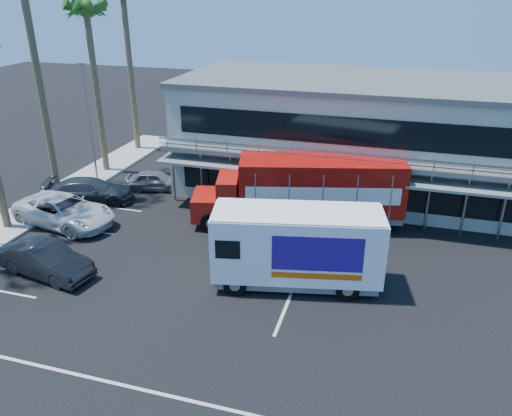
# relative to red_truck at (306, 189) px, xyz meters

# --- Properties ---
(ground) EXTENTS (120.00, 120.00, 0.00)m
(ground) POSITION_rel_red_truck_xyz_m (-1.17, -8.30, -2.17)
(ground) COLOR black
(ground) RESTS_ON ground
(building) EXTENTS (22.40, 12.00, 7.30)m
(building) POSITION_rel_red_truck_xyz_m (1.83, 6.64, 1.49)
(building) COLOR #A4A89A
(building) RESTS_ON ground
(curb_strip) EXTENTS (3.00, 32.00, 0.16)m
(curb_strip) POSITION_rel_red_truck_xyz_m (-16.17, -2.30, -2.09)
(curb_strip) COLOR #A5A399
(curb_strip) RESTS_ON ground
(palm_e) EXTENTS (2.80, 2.80, 12.25)m
(palm_e) POSITION_rel_red_truck_xyz_m (-15.87, 4.70, 8.40)
(palm_e) COLOR brown
(palm_e) RESTS_ON ground
(palm_f) EXTENTS (2.80, 2.80, 13.25)m
(palm_f) POSITION_rel_red_truck_xyz_m (-16.27, 10.20, 9.30)
(palm_f) COLOR brown
(palm_f) RESTS_ON ground
(light_pole_far) EXTENTS (0.50, 0.25, 8.09)m
(light_pole_far) POSITION_rel_red_truck_xyz_m (-15.37, 2.70, 2.33)
(light_pole_far) COLOR gray
(light_pole_far) RESTS_ON ground
(red_truck) EXTENTS (12.00, 5.48, 3.94)m
(red_truck) POSITION_rel_red_truck_xyz_m (0.00, 0.00, 0.00)
(red_truck) COLOR #A6150D
(red_truck) RESTS_ON ground
(white_van) EXTENTS (7.87, 4.06, 3.67)m
(white_van) POSITION_rel_red_truck_xyz_m (0.83, -6.30, -0.22)
(white_van) COLOR white
(white_van) RESTS_ON ground
(parked_car_b) EXTENTS (4.97, 2.45, 1.57)m
(parked_car_b) POSITION_rel_red_truck_xyz_m (-10.67, -8.86, -1.38)
(parked_car_b) COLOR black
(parked_car_b) RESTS_ON ground
(parked_car_c) EXTENTS (6.51, 3.89, 1.69)m
(parked_car_c) POSITION_rel_red_truck_xyz_m (-13.20, -3.90, -1.32)
(parked_car_c) COLOR silver
(parked_car_c) RESTS_ON ground
(parked_car_d) EXTENTS (5.79, 3.87, 1.56)m
(parked_car_d) POSITION_rel_red_truck_xyz_m (-13.67, -0.70, -1.39)
(parked_car_d) COLOR #272D34
(parked_car_d) RESTS_ON ground
(parked_car_e) EXTENTS (4.19, 2.51, 1.34)m
(parked_car_e) POSITION_rel_red_truck_xyz_m (-10.67, 2.40, -1.50)
(parked_car_e) COLOR slate
(parked_car_e) RESTS_ON ground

